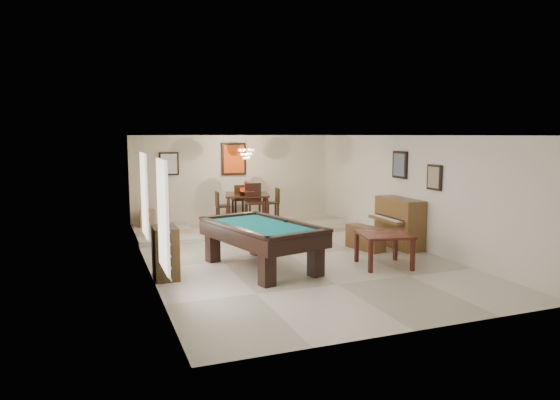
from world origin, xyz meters
TOP-DOWN VIEW (x-y plane):
  - ground_plane at (0.00, 0.00)m, footprint 6.00×9.00m
  - wall_back at (0.00, 4.50)m, footprint 6.00×0.04m
  - wall_front at (0.00, -4.50)m, footprint 6.00×0.04m
  - wall_left at (-3.00, 0.00)m, footprint 0.04×9.00m
  - wall_right at (3.00, 0.00)m, footprint 0.04×9.00m
  - ceiling at (0.00, 0.00)m, footprint 6.00×9.00m
  - dining_step at (0.00, 3.25)m, footprint 6.00×2.50m
  - window_left_front at (-2.97, -2.20)m, footprint 0.06×1.00m
  - window_left_rear at (-2.97, 0.60)m, footprint 0.06×1.00m
  - pool_table at (-0.91, -0.76)m, footprint 1.99×2.86m
  - square_table at (1.43, -1.47)m, footprint 1.15×1.15m
  - upright_piano at (2.60, -0.08)m, footprint 0.77×1.37m
  - piano_bench at (1.85, -0.05)m, footprint 0.58×1.02m
  - apothecary_chest at (-2.77, -0.81)m, footprint 0.43×0.64m
  - dining_table at (0.07, 3.38)m, footprint 1.45×1.45m
  - flower_vase at (0.07, 3.38)m, footprint 0.19×0.19m
  - dining_chair_south at (0.06, 2.65)m, footprint 0.48×0.48m
  - dining_chair_north at (0.05, 4.13)m, footprint 0.39×0.39m
  - dining_chair_west at (-0.63, 3.34)m, footprint 0.37×0.37m
  - dining_chair_east at (0.81, 3.40)m, footprint 0.40×0.40m
  - corner_bench at (-2.59, 4.11)m, footprint 0.42×0.51m
  - chandelier at (0.00, 3.20)m, footprint 0.44×0.44m
  - back_painting at (0.00, 4.46)m, footprint 0.75×0.06m
  - back_mirror at (-1.90, 4.46)m, footprint 0.55×0.06m
  - right_picture_upper at (2.96, 0.30)m, footprint 0.06×0.55m
  - right_picture_lower at (2.96, -1.00)m, footprint 0.06×0.45m

SIDE VIEW (x-z plane):
  - ground_plane at x=0.00m, z-range -0.02..0.00m
  - dining_step at x=0.00m, z-range 0.00..0.12m
  - piano_bench at x=1.85m, z-range 0.00..0.53m
  - square_table at x=1.43m, z-range 0.00..0.67m
  - corner_bench at x=-2.59m, z-range 0.12..0.57m
  - pool_table at x=-0.91m, z-range 0.00..0.87m
  - apothecary_chest at x=-2.77m, z-range 0.00..0.96m
  - upright_piano at x=2.60m, z-range 0.00..1.14m
  - dining_chair_west at x=-0.63m, z-range 0.12..1.08m
  - dining_table at x=0.07m, z-range 0.12..1.10m
  - dining_chair_east at x=0.81m, z-range 0.12..1.11m
  - dining_chair_north at x=0.05m, z-range 0.12..1.17m
  - dining_chair_south at x=0.06m, z-range 0.12..1.33m
  - flower_vase at x=0.07m, z-range 1.10..1.37m
  - wall_back at x=0.00m, z-range 0.00..2.60m
  - wall_front at x=0.00m, z-range 0.00..2.60m
  - wall_left at x=-3.00m, z-range 0.00..2.60m
  - wall_right at x=3.00m, z-range 0.00..2.60m
  - window_left_front at x=-2.97m, z-range 0.55..2.25m
  - window_left_rear at x=-2.97m, z-range 0.55..2.25m
  - right_picture_lower at x=2.96m, z-range 1.42..1.98m
  - back_mirror at x=-1.90m, z-range 1.48..2.12m
  - back_painting at x=0.00m, z-range 1.42..2.38m
  - right_picture_upper at x=2.96m, z-range 1.57..2.23m
  - chandelier at x=0.00m, z-range 1.90..2.50m
  - ceiling at x=0.00m, z-range 2.58..2.62m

